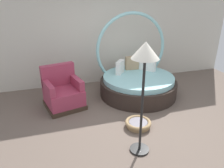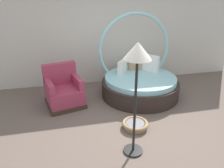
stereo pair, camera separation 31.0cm
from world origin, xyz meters
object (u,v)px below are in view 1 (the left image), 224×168
pet_basket (138,124)px  red_armchair (63,93)px  round_daybed (137,80)px  floor_lamp (145,62)px

pet_basket → red_armchair: bearing=135.5°
round_daybed → red_armchair: round_daybed is taller
red_armchair → pet_basket: red_armchair is taller
round_daybed → red_armchair: size_ratio=2.09×
red_armchair → floor_lamp: 2.50m
floor_lamp → round_daybed: bearing=68.4°
round_daybed → floor_lamp: (-0.82, -2.08, 1.16)m
floor_lamp → red_armchair: bearing=118.9°
pet_basket → floor_lamp: bearing=-111.3°
round_daybed → red_armchair: bearing=-175.2°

